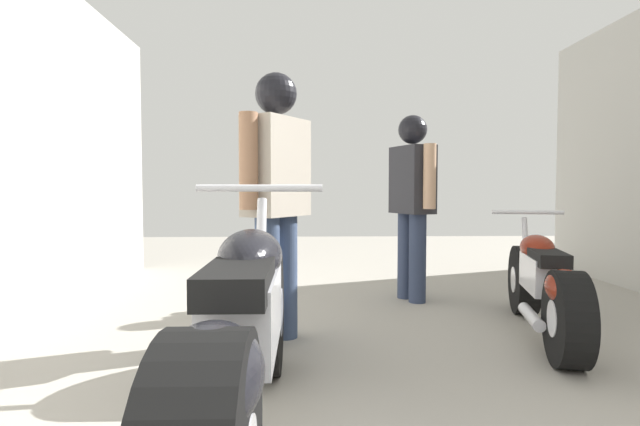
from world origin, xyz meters
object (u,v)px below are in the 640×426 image
motorcycle_black_naked (544,286)px  mechanic_with_helmet (276,182)px  mechanic_in_blue (412,190)px  motorcycle_maroon_cruiser (242,340)px

motorcycle_black_naked → mechanic_with_helmet: 1.92m
mechanic_in_blue → motorcycle_maroon_cruiser: bearing=-115.1°
motorcycle_black_naked → mechanic_in_blue: size_ratio=1.07×
motorcycle_maroon_cruiser → mechanic_in_blue: bearing=64.9°
motorcycle_maroon_cruiser → mechanic_in_blue: mechanic_in_blue is taller
motorcycle_maroon_cruiser → motorcycle_black_naked: motorcycle_maroon_cruiser is taller
mechanic_in_blue → motorcycle_black_naked: bearing=-60.9°
motorcycle_black_naked → mechanic_with_helmet: size_ratio=1.01×
motorcycle_maroon_cruiser → mechanic_with_helmet: size_ratio=1.25×
motorcycle_maroon_cruiser → mechanic_with_helmet: 1.51m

